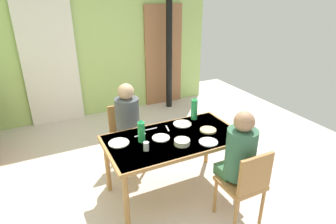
{
  "coord_description": "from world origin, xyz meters",
  "views": [
    {
      "loc": [
        -0.98,
        -2.55,
        2.26
      ],
      "look_at": [
        0.31,
        0.06,
        0.98
      ],
      "focal_mm": 30.16,
      "sensor_mm": 36.0,
      "label": 1
    }
  ],
  "objects_px": {
    "dining_table": "(174,143)",
    "chair_far_diner": "(126,133)",
    "chair_near_diner": "(246,183)",
    "person_near_diner": "(240,152)",
    "water_bottle_green_near": "(141,131)",
    "serving_bowl_center": "(182,142)",
    "person_far_diner": "(128,118)",
    "water_bottle_green_far": "(194,109)"
  },
  "relations": [
    {
      "from": "person_near_diner",
      "to": "serving_bowl_center",
      "type": "distance_m",
      "value": 0.61
    },
    {
      "from": "dining_table",
      "to": "chair_near_diner",
      "type": "bearing_deg",
      "value": -62.35
    },
    {
      "from": "chair_near_diner",
      "to": "water_bottle_green_near",
      "type": "xyz_separation_m",
      "value": [
        -0.76,
        0.84,
        0.36
      ]
    },
    {
      "from": "person_far_diner",
      "to": "water_bottle_green_far",
      "type": "relative_size",
      "value": 2.6
    },
    {
      "from": "dining_table",
      "to": "chair_far_diner",
      "type": "distance_m",
      "value": 0.85
    },
    {
      "from": "chair_near_diner",
      "to": "serving_bowl_center",
      "type": "height_order",
      "value": "chair_near_diner"
    },
    {
      "from": "person_near_diner",
      "to": "water_bottle_green_near",
      "type": "relative_size",
      "value": 2.93
    },
    {
      "from": "person_near_diner",
      "to": "water_bottle_green_near",
      "type": "xyz_separation_m",
      "value": [
        -0.76,
        0.71,
        0.08
      ]
    },
    {
      "from": "chair_far_diner",
      "to": "person_near_diner",
      "type": "height_order",
      "value": "person_near_diner"
    },
    {
      "from": "dining_table",
      "to": "water_bottle_green_far",
      "type": "height_order",
      "value": "water_bottle_green_far"
    },
    {
      "from": "water_bottle_green_near",
      "to": "serving_bowl_center",
      "type": "relative_size",
      "value": 1.55
    },
    {
      "from": "serving_bowl_center",
      "to": "person_near_diner",
      "type": "bearing_deg",
      "value": -48.9
    },
    {
      "from": "chair_near_diner",
      "to": "person_near_diner",
      "type": "bearing_deg",
      "value": 90.0
    },
    {
      "from": "water_bottle_green_near",
      "to": "chair_near_diner",
      "type": "bearing_deg",
      "value": -47.94
    },
    {
      "from": "serving_bowl_center",
      "to": "chair_near_diner",
      "type": "bearing_deg",
      "value": -56.12
    },
    {
      "from": "chair_near_diner",
      "to": "person_far_diner",
      "type": "relative_size",
      "value": 1.13
    },
    {
      "from": "dining_table",
      "to": "chair_far_diner",
      "type": "relative_size",
      "value": 1.76
    },
    {
      "from": "chair_far_diner",
      "to": "water_bottle_green_far",
      "type": "xyz_separation_m",
      "value": [
        0.78,
        -0.45,
        0.38
      ]
    },
    {
      "from": "water_bottle_green_near",
      "to": "serving_bowl_center",
      "type": "height_order",
      "value": "water_bottle_green_near"
    },
    {
      "from": "person_far_diner",
      "to": "water_bottle_green_far",
      "type": "bearing_deg",
      "value": 158.04
    },
    {
      "from": "dining_table",
      "to": "serving_bowl_center",
      "type": "xyz_separation_m",
      "value": [
        0.01,
        -0.18,
        0.1
      ]
    },
    {
      "from": "dining_table",
      "to": "chair_near_diner",
      "type": "distance_m",
      "value": 0.88
    },
    {
      "from": "person_far_diner",
      "to": "water_bottle_green_far",
      "type": "xyz_separation_m",
      "value": [
        0.78,
        -0.31,
        0.09
      ]
    },
    {
      "from": "person_far_diner",
      "to": "serving_bowl_center",
      "type": "distance_m",
      "value": 0.87
    },
    {
      "from": "person_near_diner",
      "to": "chair_far_diner",
      "type": "bearing_deg",
      "value": 117.38
    },
    {
      "from": "chair_near_diner",
      "to": "serving_bowl_center",
      "type": "bearing_deg",
      "value": 123.88
    },
    {
      "from": "chair_far_diner",
      "to": "person_far_diner",
      "type": "distance_m",
      "value": 0.31
    },
    {
      "from": "chair_far_diner",
      "to": "serving_bowl_center",
      "type": "relative_size",
      "value": 5.12
    },
    {
      "from": "person_near_diner",
      "to": "water_bottle_green_far",
      "type": "distance_m",
      "value": 0.96
    },
    {
      "from": "water_bottle_green_far",
      "to": "person_far_diner",
      "type": "bearing_deg",
      "value": 158.04
    },
    {
      "from": "person_near_diner",
      "to": "person_far_diner",
      "type": "bearing_deg",
      "value": 119.84
    },
    {
      "from": "dining_table",
      "to": "person_far_diner",
      "type": "distance_m",
      "value": 0.72
    },
    {
      "from": "person_near_diner",
      "to": "water_bottle_green_near",
      "type": "bearing_deg",
      "value": 137.1
    },
    {
      "from": "water_bottle_green_near",
      "to": "chair_far_diner",
      "type": "bearing_deg",
      "value": 87.15
    },
    {
      "from": "dining_table",
      "to": "chair_near_diner",
      "type": "relative_size",
      "value": 1.76
    },
    {
      "from": "chair_far_diner",
      "to": "serving_bowl_center",
      "type": "distance_m",
      "value": 1.04
    },
    {
      "from": "water_bottle_green_near",
      "to": "water_bottle_green_far",
      "type": "relative_size",
      "value": 0.89
    },
    {
      "from": "chair_near_diner",
      "to": "chair_far_diner",
      "type": "xyz_separation_m",
      "value": [
        -0.73,
        1.54,
        0.0
      ]
    },
    {
      "from": "dining_table",
      "to": "water_bottle_green_far",
      "type": "distance_m",
      "value": 0.59
    },
    {
      "from": "person_far_diner",
      "to": "serving_bowl_center",
      "type": "height_order",
      "value": "person_far_diner"
    },
    {
      "from": "dining_table",
      "to": "water_bottle_green_far",
      "type": "bearing_deg",
      "value": 35.22
    },
    {
      "from": "chair_far_diner",
      "to": "person_near_diner",
      "type": "bearing_deg",
      "value": 117.38
    }
  ]
}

